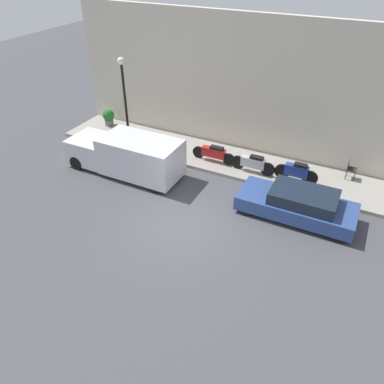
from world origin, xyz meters
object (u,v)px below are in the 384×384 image
motorcycle_blue (296,172)px  streetlamp (124,90)px  parked_car (298,204)px  cafe_chair (351,168)px  delivery_van (126,154)px  scooter_silver (253,163)px  potted_plant (108,117)px  motorcycle_red (214,153)px

motorcycle_blue → streetlamp: 8.60m
parked_car → cafe_chair: size_ratio=5.19×
delivery_van → scooter_silver: delivery_van is taller
parked_car → scooter_silver: bearing=49.7°
delivery_van → parked_car: bearing=-88.5°
potted_plant → cafe_chair: 12.73m
delivery_van → motorcycle_blue: size_ratio=2.87×
parked_car → cafe_chair: (3.55, -1.42, 0.06)m
parked_car → motorcycle_red: (2.22, 4.46, 0.00)m
parked_car → streetlamp: (1.70, 8.84, 2.46)m
delivery_van → motorcycle_blue: bearing=-71.0°
motorcycle_blue → cafe_chair: 2.41m
scooter_silver → streetlamp: (-0.43, 6.33, 2.44)m
scooter_silver → cafe_chair: bearing=-70.1°
motorcycle_red → cafe_chair: 6.03m
scooter_silver → parked_car: bearing=-130.3°
scooter_silver → cafe_chair: (1.42, -3.92, 0.05)m
motorcycle_blue → motorcycle_red: bearing=90.1°
scooter_silver → potted_plant: size_ratio=2.19×
cafe_chair → streetlamp: bearing=100.2°
parked_car → motorcycle_red: size_ratio=2.06×
delivery_van → motorcycle_red: 4.04m
scooter_silver → potted_plant: bearing=82.5°
motorcycle_red → motorcycle_blue: (0.01, -3.86, 0.04)m
scooter_silver → motorcycle_red: 1.96m
motorcycle_red → motorcycle_blue: size_ratio=1.14×
scooter_silver → streetlamp: 6.80m
parked_car → motorcycle_blue: (2.23, 0.60, 0.05)m
scooter_silver → streetlamp: bearing=93.9°
motorcycle_blue → streetlamp: (-0.53, 8.24, 2.41)m
scooter_silver → motorcycle_blue: bearing=-86.9°
parked_car → delivery_van: delivery_van is taller
scooter_silver → streetlamp: streetlamp is taller
streetlamp → cafe_chair: streetlamp is taller
delivery_van → potted_plant: (3.49, 3.64, -0.26)m
motorcycle_red → streetlamp: bearing=96.8°
motorcycle_blue → scooter_silver: bearing=93.1°
delivery_van → streetlamp: bearing=31.5°
motorcycle_red → cafe_chair: size_ratio=2.52×
parked_car → potted_plant: size_ratio=4.74×
delivery_van → potted_plant: 5.05m
scooter_silver → potted_plant: potted_plant is taller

